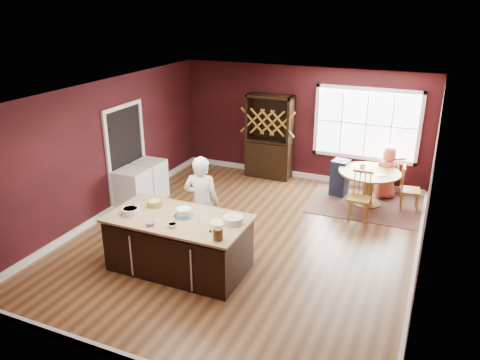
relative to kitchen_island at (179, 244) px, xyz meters
The scene contains 28 objects.
room_shell 1.73m from the kitchen_island, 66.72° to the left, with size 7.00×7.00×7.00m.
window 5.35m from the kitchen_island, 66.65° to the left, with size 2.36×0.10×1.66m, color white, non-canonical shape.
doorway 3.14m from the kitchen_island, 140.86° to the left, with size 0.08×1.26×2.13m, color white, non-canonical shape.
kitchen_island is the anchor object (origin of this frame).
dining_table 4.51m from the kitchen_island, 57.98° to the left, with size 1.28×1.28×0.75m.
baker 0.89m from the kitchen_island, 89.92° to the left, with size 0.62×0.41×1.69m, color white.
layer_cake 0.56m from the kitchen_island, 43.99° to the left, with size 0.34×0.34×0.14m, color white, non-canonical shape.
bowl_blue 0.94m from the kitchen_island, 164.81° to the right, with size 0.28×0.28×0.11m, color white.
bowl_yellow 0.81m from the kitchen_island, 158.54° to the left, with size 0.25×0.25×0.10m, color #A2773B.
bowl_pink 0.70m from the kitchen_island, 120.05° to the right, with size 0.15×0.15×0.05m, color white.
bowl_olive 0.61m from the kitchen_island, 72.82° to the right, with size 0.15×0.15×0.05m, color beige.
drinking_glass 0.67m from the kitchen_island, ahead, with size 0.07×0.07×0.13m, color silver.
dinner_plate 0.84m from the kitchen_island, ahead, with size 0.26×0.26×0.02m, color #FEECAE.
white_tub 1.05m from the kitchen_island, 10.68° to the left, with size 0.32×0.32×0.11m, color white.
stoneware_crock 1.14m from the kitchen_island, 23.82° to the right, with size 0.15×0.15×0.18m, color brown.
toy_figurine 0.90m from the kitchen_island, 18.84° to the right, with size 0.04×0.04×0.07m, color yellow, non-canonical shape.
rug 4.53m from the kitchen_island, 57.98° to the left, with size 2.38×1.84×0.01m, color brown.
chair_east 5.05m from the kitchen_island, 50.16° to the left, with size 0.40×0.38×0.96m, color #935E23, non-canonical shape.
chair_south 3.80m from the kitchen_island, 51.79° to the left, with size 0.42×0.40×1.00m, color brown, non-canonical shape.
chair_north 5.41m from the kitchen_island, 59.08° to the left, with size 0.38×0.36×0.91m, color #986239, non-canonical shape.
seated_woman 5.11m from the kitchen_island, 58.18° to the left, with size 0.58×0.38×1.19m, color #CF6154.
high_chair 4.45m from the kitchen_island, 67.28° to the left, with size 0.34×0.34×0.85m, color black, non-canonical shape.
toddler 4.49m from the kitchen_island, 68.55° to the left, with size 0.18×0.14×0.26m, color #8CA5BF, non-canonical shape.
table_plate 4.54m from the kitchen_island, 54.30° to the left, with size 0.19×0.19×0.01m, color beige.
table_cup 4.53m from the kitchen_island, 60.70° to the left, with size 0.12×0.12×0.10m, color silver.
hutch 4.60m from the kitchen_island, 91.70° to the left, with size 1.11×0.46×2.03m, color black.
washer 2.63m from the kitchen_island, 141.72° to the left, with size 0.60×0.58×0.87m, color white.
dryer 3.06m from the kitchen_island, 132.28° to the left, with size 0.59×0.57×0.86m, color silver.
Camera 1 is at (2.97, -7.06, 4.15)m, focal length 35.00 mm.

